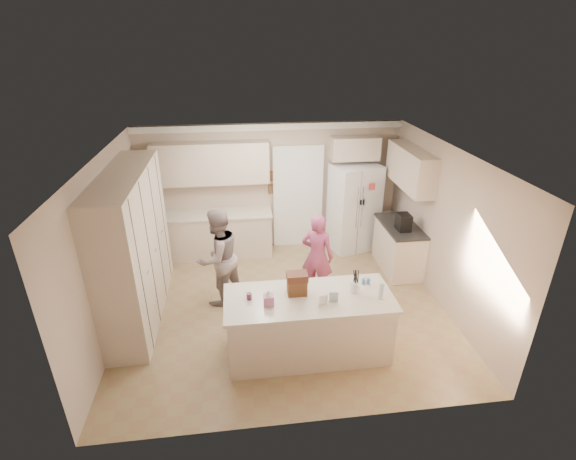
{
  "coord_description": "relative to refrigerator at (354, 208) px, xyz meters",
  "views": [
    {
      "loc": [
        -0.67,
        -5.71,
        4.13
      ],
      "look_at": [
        0.1,
        0.35,
        1.25
      ],
      "focal_mm": 26.0,
      "sensor_mm": 36.0,
      "label": 1
    }
  ],
  "objects": [
    {
      "name": "crown_back",
      "position": [
        -1.67,
        0.28,
        1.63
      ],
      "size": [
        5.2,
        0.08,
        0.12
      ],
      "primitive_type": "cube",
      "color": "white",
      "rests_on": "wall_back"
    },
    {
      "name": "dollhouse_roof",
      "position": [
        -1.62,
        -2.98,
        0.3
      ],
      "size": [
        0.28,
        0.2,
        0.1
      ],
      "primitive_type": "cube",
      "color": "#592D1E",
      "rests_on": "dollhouse_body"
    },
    {
      "name": "refrigerator",
      "position": [
        0.0,
        0.0,
        0.0
      ],
      "size": [
        1.05,
        0.91,
        1.8
      ],
      "primitive_type": "cube",
      "rotation": [
        0.0,
        0.0,
        0.26
      ],
      "color": "white",
      "rests_on": "floor"
    },
    {
      "name": "fridge_handle_l",
      "position": [
        -0.05,
        -0.37,
        0.15
      ],
      "size": [
        0.02,
        0.02,
        0.85
      ],
      "primitive_type": "cylinder",
      "color": "silver",
      "rests_on": "refrigerator"
    },
    {
      "name": "wall_frame_lower",
      "position": [
        -1.65,
        0.29,
        0.38
      ],
      "size": [
        0.15,
        0.02,
        0.2
      ],
      "primitive_type": "cube",
      "color": "brown",
      "rests_on": "wall_back"
    },
    {
      "name": "pantry_bank",
      "position": [
        -3.97,
        -1.78,
        0.28
      ],
      "size": [
        0.6,
        2.6,
        2.35
      ],
      "primitive_type": "cube",
      "color": "beige",
      "rests_on": "floor"
    },
    {
      "name": "wall_front",
      "position": [
        -1.67,
        -4.29,
        0.4
      ],
      "size": [
        5.2,
        0.02,
        2.6
      ],
      "primitive_type": "cube",
      "color": "#C3AC97",
      "rests_on": "ground"
    },
    {
      "name": "greeting_card_b",
      "position": [
        -1.17,
        -3.23,
        0.11
      ],
      "size": [
        0.12,
        0.05,
        0.16
      ],
      "primitive_type": "cube",
      "rotation": [
        0.15,
        0.0,
        -0.1
      ],
      "color": "silver",
      "rests_on": "island_top"
    },
    {
      "name": "wall_left",
      "position": [
        -4.28,
        -1.98,
        0.4
      ],
      "size": [
        0.02,
        4.6,
        2.6
      ],
      "primitive_type": "cube",
      "color": "#C3AC97",
      "rests_on": "ground"
    },
    {
      "name": "wall_frame_upper",
      "position": [
        -1.65,
        0.29,
        0.65
      ],
      "size": [
        0.15,
        0.02,
        0.2
      ],
      "primitive_type": "cube",
      "color": "brown",
      "rests_on": "wall_back"
    },
    {
      "name": "fridge_dispenser",
      "position": [
        -0.22,
        -0.37,
        0.25
      ],
      "size": [
        0.22,
        0.03,
        0.35
      ],
      "primitive_type": "cube",
      "color": "black",
      "rests_on": "refrigerator"
    },
    {
      "name": "dollhouse_body",
      "position": [
        -1.62,
        -2.98,
        0.14
      ],
      "size": [
        0.26,
        0.18,
        0.22
      ],
      "primitive_type": "cube",
      "color": "brown",
      "rests_on": "island_top"
    },
    {
      "name": "shaker_pepper",
      "position": [
        -0.58,
        -2.86,
        0.07
      ],
      "size": [
        0.05,
        0.05,
        0.09
      ],
      "primitive_type": "cylinder",
      "color": "#497FB4",
      "rests_on": "island_top"
    },
    {
      "name": "tissue_plume",
      "position": [
        -2.02,
        -3.18,
        0.2
      ],
      "size": [
        0.08,
        0.08,
        0.08
      ],
      "primitive_type": "cone",
      "color": "white",
      "rests_on": "tissue_box"
    },
    {
      "name": "island_base",
      "position": [
        -1.47,
        -3.08,
        -0.46
      ],
      "size": [
        2.2,
        0.9,
        0.88
      ],
      "primitive_type": "cube",
      "color": "beige",
      "rests_on": "floor"
    },
    {
      "name": "doorway_casing",
      "position": [
        -1.12,
        0.26,
        0.15
      ],
      "size": [
        1.02,
        0.03,
        2.22
      ],
      "primitive_type": "cube",
      "color": "white",
      "rests_on": "floor"
    },
    {
      "name": "shaker_salt",
      "position": [
        -0.65,
        -2.86,
        0.07
      ],
      "size": [
        0.05,
        0.05,
        0.09
      ],
      "primitive_type": "cylinder",
      "color": "#497FB4",
      "rests_on": "island_top"
    },
    {
      "name": "doorway_opening",
      "position": [
        -1.12,
        0.3,
        0.15
      ],
      "size": [
        0.9,
        0.06,
        2.1
      ],
      "primitive_type": "cube",
      "color": "black",
      "rests_on": "floor"
    },
    {
      "name": "jam_jar",
      "position": [
        -2.27,
        -3.03,
        0.07
      ],
      "size": [
        0.07,
        0.07,
        0.09
      ],
      "primitive_type": "cylinder",
      "color": "#59263F",
      "rests_on": "island_top"
    },
    {
      "name": "wall_right",
      "position": [
        0.94,
        -1.98,
        0.4
      ],
      "size": [
        0.02,
        4.6,
        2.6
      ],
      "primitive_type": "cube",
      "color": "#C3AC97",
      "rests_on": "ground"
    },
    {
      "name": "back_upper_cab",
      "position": [
        -2.82,
        0.14,
        1.0
      ],
      "size": [
        2.2,
        0.35,
        0.8
      ],
      "primitive_type": "cube",
      "color": "beige",
      "rests_on": "wall_back"
    },
    {
      "name": "teen_girl",
      "position": [
        -1.08,
        -1.67,
        -0.14
      ],
      "size": [
        0.66,
        0.57,
        1.51
      ],
      "primitive_type": "imported",
      "rotation": [
        0.0,
        0.0,
        2.67
      ],
      "color": "#B1486F",
      "rests_on": "floor"
    },
    {
      "name": "fridge_magnets",
      "position": [
        0.0,
        -0.36,
        0.0
      ],
      "size": [
        0.76,
        0.02,
        1.44
      ],
      "primitive_type": null,
      "color": "tan",
      "rests_on": "refrigerator"
    },
    {
      "name": "back_countertop",
      "position": [
        -2.82,
        0.01,
        0.0
      ],
      "size": [
        2.24,
        0.63,
        0.04
      ],
      "primitive_type": "cube",
      "color": "beige",
      "rests_on": "back_base_cab"
    },
    {
      "name": "wall_back",
      "position": [
        -1.67,
        0.33,
        0.4
      ],
      "size": [
        5.2,
        0.02,
        2.6
      ],
      "primitive_type": "cube",
      "color": "#C3AC97",
      "rests_on": "ground"
    },
    {
      "name": "greeting_card_a",
      "position": [
        -1.32,
        -3.28,
        0.11
      ],
      "size": [
        0.12,
        0.06,
        0.16
      ],
      "primitive_type": "cube",
      "rotation": [
        0.15,
        0.0,
        0.2
      ],
      "color": "white",
      "rests_on": "island_top"
    },
    {
      "name": "utensil_crock",
      "position": [
        -0.82,
        -3.03,
        0.1
      ],
      "size": [
        0.13,
        0.13,
        0.15
      ],
      "primitive_type": "cylinder",
      "color": "white",
      "rests_on": "island_top"
    },
    {
      "name": "ceiling",
      "position": [
        -1.67,
        -1.98,
        1.71
      ],
      "size": [
        5.2,
        4.6,
        0.02
      ],
      "primitive_type": "cube",
      "color": "white",
      "rests_on": "wall_back"
    },
    {
      "name": "water_bottle",
      "position": [
        -0.52,
        -3.23,
        0.14
      ],
      "size": [
        0.07,
        0.07,
        0.24
      ],
      "primitive_type": "cylinder",
      "color": "silver",
      "rests_on": "island_top"
    },
    {
      "name": "fridge_seam",
      "position": [
        0.0,
        -0.36,
        0.0
      ],
      "size": [
        0.02,
        0.02,
        1.78
      ],
      "primitive_type": "cube",
      "color": "gray",
      "rests_on": "refrigerator"
    },
    {
      "name": "floor",
      "position": [
        -1.67,
        -1.98,
        -0.91
      ],
      "size": [
        5.2,
        4.6,
        0.02
      ],
      "primitive_type": "cube",
      "color": "#917D52",
      "rests_on": "ground"
    },
    {
      "name": "back_base_cab",
      "position": [
        -2.82,
        0.02,
        -0.46
      ],
      "size": [
        2.2,
        0.6,
        0.88
      ],
      "primitive_type": "cube",
      "color": "beige",
      "rests_on": "floor"
    },
    {
      "name": "right_base_cab",
      "position": [
        0.63,
        -0.98,
        -0.46
      ],
      "size": [
        0.6,
        1.2,
        0.88
      ],
      "primitive_type": "cube",
      "color": "beige",
      "rests_on": "floor"
    },
    {
      "name": "right_upper_cab",
      "position": [
        0.75,
        -0.78,
        1.05
      ],
      "size": [
        0.35,
        1.5,
        0.7
      ],
      "primitive_type": "cube",
      "color": "beige",
      "rests_on": "wall_right"
    },
    {
      "name": "island_top",
      "position": [
        -1.47,
        -3.08,
        0.0
      ],
      "size": [
        2.28,
        0.96,
        0.05
      ],
      "primitive_type": "cube",
      "color": "beige",
      "rests_on": "island_base"
    },
    {
      "name": "right_countertop",
      "position": [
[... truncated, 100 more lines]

